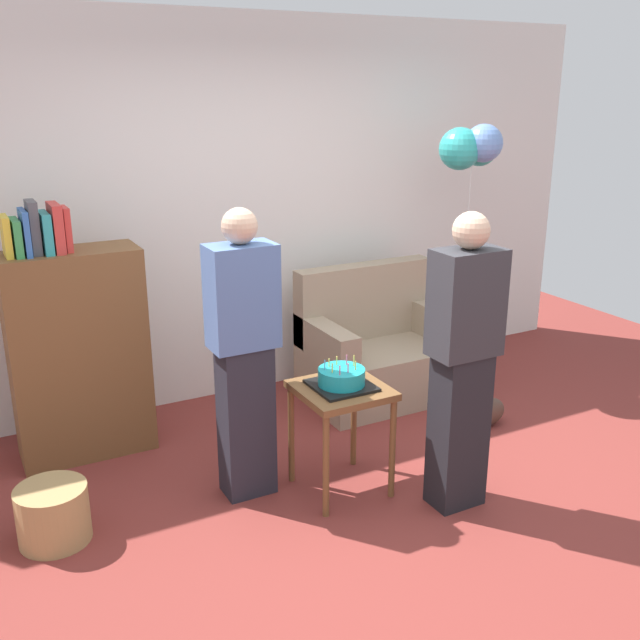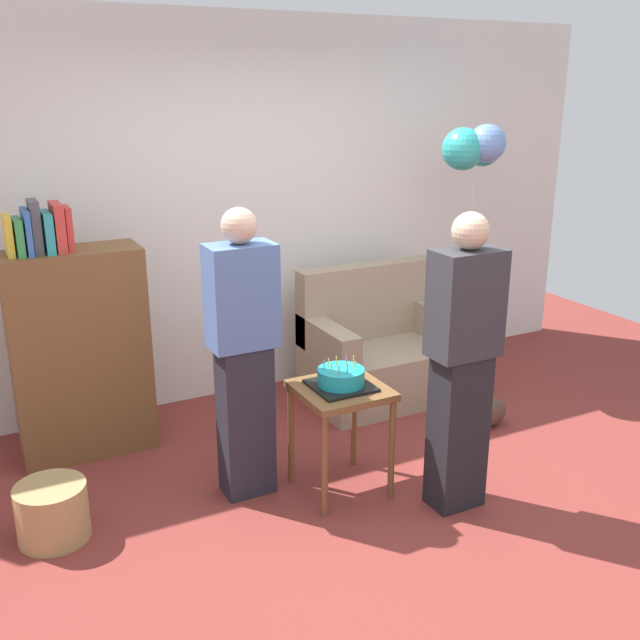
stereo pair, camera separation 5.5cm
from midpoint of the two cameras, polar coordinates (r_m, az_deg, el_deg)
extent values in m
plane|color=maroon|center=(4.08, 4.96, -15.16)|extent=(8.00, 8.00, 0.00)
cube|color=silver|center=(5.32, -6.84, 8.37)|extent=(6.00, 0.10, 2.70)
cube|color=gray|center=(5.41, 4.54, -4.08)|extent=(1.10, 0.70, 0.40)
cube|color=gray|center=(5.47, 3.14, 1.52)|extent=(1.10, 0.16, 0.56)
cube|color=gray|center=(5.07, 0.14, -1.68)|extent=(0.16, 0.70, 0.24)
cube|color=gray|center=(5.56, 8.71, -0.12)|extent=(0.16, 0.70, 0.24)
cube|color=brown|center=(4.70, -18.63, -2.60)|extent=(0.80, 0.36, 1.30)
cube|color=gold|center=(4.47, -23.66, 6.01)|extent=(0.04, 0.20, 0.23)
cube|color=#38934C|center=(4.47, -22.97, 5.96)|extent=(0.04, 0.23, 0.21)
cube|color=#3366B7|center=(4.47, -22.40, 6.34)|extent=(0.03, 0.25, 0.26)
cube|color=#4C4C51|center=(4.47, -21.83, 6.73)|extent=(0.05, 0.18, 0.30)
cube|color=teal|center=(4.49, -21.00, 6.39)|extent=(0.05, 0.24, 0.23)
cube|color=red|center=(4.49, -20.26, 6.78)|extent=(0.06, 0.24, 0.28)
cube|color=red|center=(4.50, -19.56, 6.73)|extent=(0.03, 0.18, 0.26)
cube|color=brown|center=(4.05, 1.29, -5.50)|extent=(0.48, 0.48, 0.04)
cylinder|color=brown|center=(3.93, 0.07, -11.40)|extent=(0.04, 0.04, 0.59)
cylinder|color=brown|center=(4.12, 5.30, -10.00)|extent=(0.04, 0.04, 0.59)
cylinder|color=brown|center=(4.26, -2.63, -8.95)|extent=(0.04, 0.04, 0.59)
cylinder|color=brown|center=(4.44, 2.30, -7.79)|extent=(0.04, 0.04, 0.59)
cube|color=black|center=(4.04, 1.29, -5.14)|extent=(0.32, 0.32, 0.02)
cylinder|color=teal|center=(4.02, 1.30, -4.44)|extent=(0.26, 0.26, 0.09)
cylinder|color=#F2CC4C|center=(4.03, 2.28, -3.20)|extent=(0.01, 0.01, 0.06)
cylinder|color=#EA668C|center=(4.05, 1.71, -3.13)|extent=(0.01, 0.01, 0.06)
cylinder|color=#F2CC4C|center=(4.04, 0.93, -3.21)|extent=(0.01, 0.01, 0.05)
cylinder|color=#F2CC4C|center=(4.02, 0.32, -3.35)|extent=(0.01, 0.01, 0.05)
cylinder|color=#66B2E5|center=(3.97, -0.02, -3.54)|extent=(0.01, 0.01, 0.06)
cylinder|color=#F2CC4C|center=(3.94, 0.57, -3.78)|extent=(0.01, 0.01, 0.05)
cylinder|color=#EA668C|center=(3.91, 1.16, -3.96)|extent=(0.01, 0.01, 0.05)
cylinder|color=#EA668C|center=(3.94, 1.81, -3.77)|extent=(0.01, 0.01, 0.05)
cylinder|color=#F2CC4C|center=(3.98, 2.40, -3.59)|extent=(0.01, 0.01, 0.05)
cube|color=#23232D|center=(4.12, -6.17, -7.83)|extent=(0.28, 0.20, 0.88)
cube|color=#4C6BA3|center=(3.86, -6.53, 1.84)|extent=(0.36, 0.22, 0.56)
sphere|color=#D1A889|center=(3.78, -6.73, 7.31)|extent=(0.19, 0.19, 0.19)
cube|color=black|center=(4.05, 10.37, -8.48)|extent=(0.28, 0.20, 0.88)
cube|color=#2D2D33|center=(3.79, 10.97, 1.32)|extent=(0.36, 0.22, 0.56)
sphere|color=#D1A889|center=(3.70, 11.32, 6.88)|extent=(0.19, 0.19, 0.19)
cylinder|color=#A88451|center=(4.06, -20.51, -14.03)|extent=(0.36, 0.36, 0.30)
ellipsoid|color=#473328|center=(5.12, 12.62, -7.03)|extent=(0.28, 0.14, 0.20)
cylinder|color=silver|center=(5.53, 10.94, 3.07)|extent=(0.00, 0.00, 1.67)
sphere|color=#2DADA8|center=(5.39, 10.59, 13.02)|extent=(0.30, 0.30, 0.30)
sphere|color=#668ED6|center=(5.42, 12.39, 13.35)|extent=(0.27, 0.27, 0.27)
sphere|color=#2DADA8|center=(5.52, 12.09, 13.02)|extent=(0.26, 0.26, 0.26)
camera|label=1|loc=(0.03, -90.38, -0.12)|focal=40.95mm
camera|label=2|loc=(0.03, 89.62, 0.12)|focal=40.95mm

